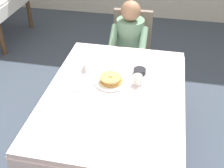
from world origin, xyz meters
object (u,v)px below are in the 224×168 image
fork_left_of_plate (88,81)px  knife_right_of_plate (133,86)px  plate_breakfast (111,82)px  bowl_butter (140,71)px  spoon_near_edge (98,105)px  diner_person (129,42)px  syrup_pitcher (85,68)px  breakfast_stack (111,79)px  cup_coffee (138,80)px  dining_table_main (114,101)px  chair_diner (131,46)px

fork_left_of_plate → knife_right_of_plate: 0.38m
plate_breakfast → knife_right_of_plate: plate_breakfast is taller
bowl_butter → spoon_near_edge: (-0.25, -0.49, -0.02)m
diner_person → knife_right_of_plate: 0.93m
syrup_pitcher → knife_right_of_plate: size_ratio=0.40×
breakfast_stack → cup_coffee: (0.22, 0.03, 0.00)m
syrup_pitcher → spoon_near_edge: 0.48m
diner_person → fork_left_of_plate: (-0.22, -0.91, 0.07)m
dining_table_main → diner_person: size_ratio=1.36×
cup_coffee → spoon_near_edge: bearing=-127.8°
spoon_near_edge → chair_diner: bearing=87.0°
bowl_butter → syrup_pitcher: syrup_pitcher is taller
chair_diner → plate_breakfast: (-0.03, -1.05, 0.22)m
diner_person → plate_breakfast: (-0.03, -0.89, 0.08)m
breakfast_stack → knife_right_of_plate: 0.19m
syrup_pitcher → spoon_near_edge: (0.23, -0.43, -0.04)m
plate_breakfast → fork_left_of_plate: (-0.19, -0.02, -0.01)m
bowl_butter → fork_left_of_plate: 0.46m
plate_breakfast → breakfast_stack: 0.03m
cup_coffee → breakfast_stack: bearing=-172.5°
cup_coffee → syrup_pitcher: (-0.48, 0.09, -0.01)m
chair_diner → bowl_butter: chair_diner is taller
syrup_pitcher → spoon_near_edge: syrup_pitcher is taller
breakfast_stack → bowl_butter: bearing=40.7°
knife_right_of_plate → breakfast_stack: bearing=90.1°
cup_coffee → bowl_butter: bearing=90.9°
diner_person → knife_right_of_plate: bearing=100.2°
chair_diner → spoon_near_edge: (-0.06, -1.35, 0.21)m
fork_left_of_plate → spoon_near_edge: (0.16, -0.29, 0.00)m
fork_left_of_plate → knife_right_of_plate: (0.38, 0.00, 0.00)m
diner_person → syrup_pitcher: (-0.29, -0.77, 0.11)m
cup_coffee → dining_table_main: bearing=-138.5°
knife_right_of_plate → cup_coffee: bearing=-31.1°
plate_breakfast → syrup_pitcher: size_ratio=3.50×
plate_breakfast → spoon_near_edge: 0.31m
dining_table_main → plate_breakfast: 0.17m
cup_coffee → bowl_butter: size_ratio=1.03×
dining_table_main → knife_right_of_plate: size_ratio=7.62×
dining_table_main → syrup_pitcher: size_ratio=19.05×
breakfast_stack → spoon_near_edge: 0.31m
bowl_butter → knife_right_of_plate: bearing=-98.6°
chair_diner → spoon_near_edge: bearing=87.5°
cup_coffee → spoon_near_edge: 0.42m
breakfast_stack → syrup_pitcher: size_ratio=2.45×
dining_table_main → chair_diner: 1.18m
dining_table_main → knife_right_of_plate: bearing=37.4°
diner_person → cup_coffee: (0.20, -0.87, 0.11)m
diner_person → bowl_butter: bearing=105.3°
chair_diner → syrup_pitcher: chair_diner is taller
diner_person → spoon_near_edge: 1.20m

